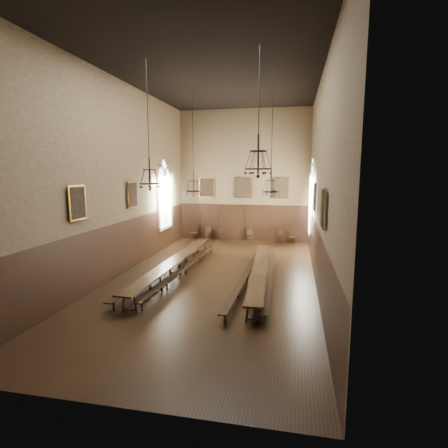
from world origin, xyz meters
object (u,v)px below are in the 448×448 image
(bench_right_outer, at_px, (270,276))
(chandelier_back_left, at_px, (194,184))
(chair_2, at_px, (221,237))
(chair_1, at_px, (208,236))
(chair_6, at_px, (279,239))
(bench_left_inner, at_px, (185,269))
(chair_4, at_px, (250,238))
(chair_0, at_px, (194,235))
(chair_7, at_px, (292,240))
(table_right, at_px, (260,274))
(bench_left_outer, at_px, (165,268))
(chandelier_back_right, at_px, (271,185))
(chandelier_front_right, at_px, (258,161))
(bench_right_inner, at_px, (248,274))
(table_left, at_px, (175,267))
(chandelier_front_left, at_px, (150,175))

(bench_right_outer, xyz_separation_m, chandelier_back_left, (-4.19, 2.56, 3.92))
(chair_2, bearing_deg, chair_1, 171.26)
(chair_6, bearing_deg, bench_left_inner, -96.35)
(chair_4, bearing_deg, bench_right_outer, -96.51)
(chandelier_back_left, bearing_deg, chair_2, 88.06)
(bench_left_inner, xyz_separation_m, bench_right_outer, (3.98, -0.31, -0.01))
(chair_0, bearing_deg, chair_7, 5.35)
(table_right, bearing_deg, bench_left_outer, 174.90)
(chair_1, relative_size, chair_4, 1.07)
(chair_2, xyz_separation_m, chair_6, (4.04, -0.04, 0.02))
(bench_left_inner, height_order, chair_7, chair_7)
(chair_0, relative_size, chair_4, 1.19)
(chair_6, relative_size, chair_7, 1.09)
(chair_0, bearing_deg, chandelier_back_right, -40.44)
(chair_2, height_order, chandelier_back_right, chandelier_back_right)
(bench_left_outer, relative_size, chair_4, 11.55)
(table_right, relative_size, chandelier_front_right, 2.22)
(bench_left_inner, xyz_separation_m, chair_4, (2.01, 8.34, -0.01))
(bench_right_inner, height_order, chair_6, chair_6)
(bench_left_inner, height_order, bench_right_outer, bench_left_inner)
(chair_1, relative_size, chandelier_back_right, 0.17)
(chair_0, bearing_deg, table_left, -74.72)
(chair_4, height_order, chair_6, chair_6)
(chair_1, xyz_separation_m, chair_7, (5.82, 0.02, -0.01))
(bench_right_inner, xyz_separation_m, bench_right_outer, (0.99, -0.05, -0.02))
(bench_right_outer, bearing_deg, chair_1, 119.80)
(chair_1, xyz_separation_m, chair_4, (2.93, 0.08, -0.02))
(table_right, distance_m, chair_6, 8.67)
(bench_right_inner, xyz_separation_m, chandelier_front_right, (0.69, -2.84, 4.92))
(table_left, height_order, chair_6, chair_6)
(chandelier_back_left, height_order, chandelier_front_right, same)
(bench_left_inner, distance_m, chandelier_back_right, 5.92)
(chandelier_front_right, bearing_deg, chandelier_front_left, 171.83)
(bench_right_inner, distance_m, chandelier_back_left, 5.63)
(table_right, relative_size, chair_7, 10.54)
(table_left, xyz_separation_m, chair_1, (-0.48, 8.45, -0.10))
(chair_2, distance_m, chandelier_front_left, 11.66)
(chandelier_back_left, relative_size, chandelier_front_left, 1.12)
(table_right, relative_size, bench_left_outer, 0.93)
(bench_left_inner, bearing_deg, bench_left_outer, -179.74)
(bench_left_inner, bearing_deg, bench_right_inner, -4.95)
(bench_left_inner, bearing_deg, table_left, -156.14)
(chair_2, distance_m, chair_7, 4.90)
(chandelier_front_left, bearing_deg, chandelier_front_right, -8.17)
(table_left, height_order, chair_1, chair_1)
(table_left, xyz_separation_m, chair_0, (-1.54, 8.41, -0.07))
(chair_0, relative_size, chandelier_back_right, 0.19)
(chair_6, relative_size, chandelier_back_right, 0.18)
(chair_6, xyz_separation_m, chandelier_front_right, (-0.35, -11.34, 4.91))
(chair_4, bearing_deg, chair_1, 162.22)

